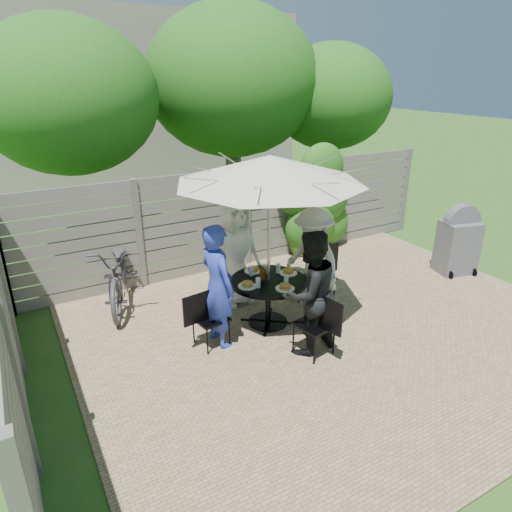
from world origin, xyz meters
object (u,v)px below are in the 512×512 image
plate_back (253,270)px  bicycle (121,272)px  chair_left (210,329)px  glass_back (251,271)px  chair_front (315,337)px  chair_back (231,284)px  person_front (309,293)px  plate_left (247,285)px  plate_right (288,272)px  patio_table (268,293)px  glass_right (278,268)px  plate_front (285,287)px  person_left (218,286)px  glass_left (258,283)px  glass_front (286,280)px  coffee_cup (265,269)px  umbrella (270,169)px  bbq_grill (458,242)px  person_right (312,260)px  chair_right (317,288)px  syrup_jug (263,274)px  person_back (235,252)px

plate_back → bicycle: size_ratio=0.13×
chair_left → glass_back: 1.04m
chair_front → chair_back: bearing=-4.2°
chair_left → person_front: (1.06, -0.71, 0.58)m
plate_left → plate_right: size_ratio=1.00×
chair_front → patio_table: bearing=-4.2°
person_front → plate_right: person_front is taller
plate_back → plate_right: bearing=-38.0°
person_front → glass_right: person_front is taller
person_front → plate_front: person_front is taller
person_left → plate_front: size_ratio=6.46×
plate_left → glass_left: size_ratio=1.86×
glass_front → coffee_cup: glass_front is taller
umbrella → plate_back: size_ratio=10.73×
plate_left → plate_right: (0.71, 0.09, 0.00)m
chair_front → glass_left: (-0.36, 0.82, 0.50)m
bbq_grill → glass_front: bearing=-162.2°
chair_back → person_right: size_ratio=0.55×
chair_right → plate_right: size_ratio=3.57×
person_right → syrup_jug: size_ratio=10.00×
plate_right → bicycle: size_ratio=0.13×
umbrella → chair_back: umbrella is taller
chair_left → coffee_cup: size_ratio=6.87×
person_front → chair_right: (0.86, 0.94, -0.55)m
person_front → person_right: size_ratio=1.03×
person_right → glass_front: 0.77m
chair_left → patio_table: bearing=-1.4°
chair_front → bicycle: size_ratio=0.44×
patio_table → chair_right: (0.96, 0.12, -0.21)m
patio_table → syrup_jug: syrup_jug is taller
chair_left → person_front: 1.40m
glass_left → plate_front: bearing=-37.5°
person_front → glass_left: 0.77m
chair_left → plate_right: bearing=-1.4°
plate_left → plate_front: same height
person_back → coffee_cup: person_back is taller
bbq_grill → chair_back: bearing=-179.3°
glass_back → bbq_grill: bbq_grill is taller
plate_back → person_left: bearing=-149.5°
coffee_cup → glass_right: bearing=-28.8°
person_left → person_front: bearing=-135.0°
person_right → bbq_grill: bearing=79.0°
chair_front → person_front: (-0.02, 0.13, 0.56)m
glass_back → chair_left: bearing=-156.2°
bicycle → bbq_grill: (5.50, -1.80, 0.05)m
person_back → bbq_grill: (3.96, -0.93, -0.27)m
person_front → syrup_jug: person_front is taller
glass_back → syrup_jug: bearing=-70.9°
chair_front → plate_right: chair_front is taller
glass_right → chair_right: bearing=-1.4°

